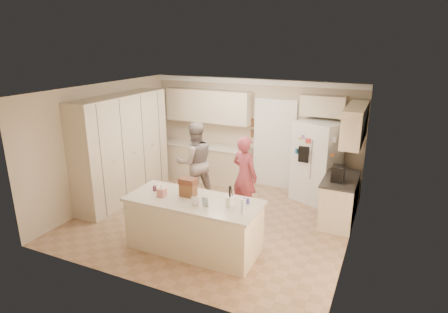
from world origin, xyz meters
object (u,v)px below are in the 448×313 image
at_px(island_base, 194,226).
at_px(dollhouse_body, 188,190).
at_px(coffee_maker, 338,173).
at_px(tissue_box, 162,192).
at_px(refrigerator, 317,162).
at_px(teen_boy, 195,162).
at_px(teen_girl, 245,175).
at_px(utensil_crock, 230,201).

bearing_deg(island_base, dollhouse_body, 146.31).
relative_size(coffee_maker, tissue_box, 2.14).
distance_m(tissue_box, dollhouse_body, 0.45).
xyz_separation_m(refrigerator, tissue_box, (-2.00, -3.05, 0.10)).
distance_m(refrigerator, teen_boy, 2.68).
relative_size(refrigerator, teen_girl, 1.09).
bearing_deg(coffee_maker, island_base, -137.17).
xyz_separation_m(dollhouse_body, teen_girl, (0.40, 1.59, -0.21)).
bearing_deg(tissue_box, utensil_crock, 7.13).
bearing_deg(teen_boy, dollhouse_body, 71.47).
height_order(island_base, teen_girl, teen_girl).
xyz_separation_m(coffee_maker, teen_girl, (-1.80, -0.21, -0.25)).
bearing_deg(refrigerator, island_base, -94.57).
height_order(utensil_crock, tissue_box, utensil_crock).
distance_m(utensil_crock, tissue_box, 1.21).
bearing_deg(dollhouse_body, coffee_maker, 39.29).
bearing_deg(island_base, teen_girl, 81.58).
relative_size(tissue_box, teen_girl, 0.09).
distance_m(tissue_box, teen_girl, 1.97).
xyz_separation_m(utensil_crock, teen_girl, (-0.40, 1.64, -0.18)).
distance_m(coffee_maker, utensil_crock, 2.32).
height_order(coffee_maker, dollhouse_body, coffee_maker).
distance_m(coffee_maker, teen_girl, 1.83).
relative_size(refrigerator, teen_boy, 1.01).
bearing_deg(dollhouse_body, tissue_box, -153.43).
height_order(island_base, tissue_box, tissue_box).
xyz_separation_m(island_base, teen_boy, (-0.99, 1.85, 0.45)).
bearing_deg(utensil_crock, refrigerator, 74.50).
height_order(island_base, teen_boy, teen_boy).
height_order(island_base, dollhouse_body, dollhouse_body).
distance_m(dollhouse_body, teen_girl, 1.66).
distance_m(island_base, tissue_box, 0.79).
relative_size(coffee_maker, teen_girl, 0.18).
bearing_deg(tissue_box, dollhouse_body, 26.57).
xyz_separation_m(refrigerator, utensil_crock, (-0.80, -2.90, 0.10)).
bearing_deg(teen_boy, utensil_crock, 88.16).
height_order(refrigerator, teen_boy, refrigerator).
distance_m(dollhouse_body, teen_boy, 1.95).
bearing_deg(tissue_box, coffee_maker, 37.57).
distance_m(island_base, utensil_crock, 0.86).
bearing_deg(dollhouse_body, utensil_crock, -3.58).
height_order(coffee_maker, tissue_box, coffee_maker).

